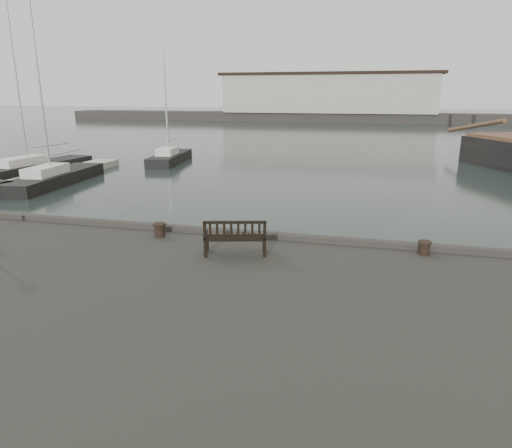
{
  "coord_description": "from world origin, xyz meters",
  "views": [
    {
      "loc": [
        2.6,
        -13.78,
        6.02
      ],
      "look_at": [
        -0.79,
        -0.5,
        2.1
      ],
      "focal_mm": 32.0,
      "sensor_mm": 36.0,
      "label": 1
    }
  ],
  "objects": [
    {
      "name": "bench",
      "position": [
        -1.05,
        -1.9,
        1.89
      ],
      "size": [
        1.87,
        1.05,
        1.02
      ],
      "rotation": [
        0.0,
        0.0,
        0.26
      ],
      "color": "black",
      "rests_on": "quay"
    },
    {
      "name": "yacht_d",
      "position": [
        -15.28,
        24.57,
        0.23
      ],
      "size": [
        3.23,
        8.15,
        10.21
      ],
      "rotation": [
        0.0,
        0.0,
        0.14
      ],
      "color": "black",
      "rests_on": "ground"
    },
    {
      "name": "ground",
      "position": [
        0.0,
        0.0,
        0.0
      ],
      "size": [
        400.0,
        400.0,
        0.0
      ],
      "primitive_type": "plane",
      "color": "black",
      "rests_on": "ground"
    },
    {
      "name": "breakwater",
      "position": [
        -4.56,
        92.0,
        4.3
      ],
      "size": [
        140.0,
        9.5,
        12.2
      ],
      "color": "#383530",
      "rests_on": "ground"
    },
    {
      "name": "yacht_b",
      "position": [
        -23.11,
        16.43,
        0.25
      ],
      "size": [
        3.5,
        10.91,
        14.06
      ],
      "rotation": [
        0.0,
        0.0,
        -0.11
      ],
      "color": "black",
      "rests_on": "ground"
    },
    {
      "name": "pontoon",
      "position": [
        -20.0,
        10.0,
        0.25
      ],
      "size": [
        2.0,
        24.0,
        0.5
      ],
      "primitive_type": "cube",
      "color": "#B6B4A9",
      "rests_on": "ground"
    },
    {
      "name": "yacht_c",
      "position": [
        -18.57,
        12.98,
        0.24
      ],
      "size": [
        3.21,
        9.74,
        12.88
      ],
      "rotation": [
        0.0,
        0.0,
        0.1
      ],
      "color": "black",
      "rests_on": "ground"
    },
    {
      "name": "bollard_right",
      "position": [
        4.22,
        -0.58,
        1.76
      ],
      "size": [
        0.48,
        0.48,
        0.4
      ],
      "primitive_type": "cylinder",
      "rotation": [
        0.0,
        0.0,
        -0.34
      ],
      "color": "black",
      "rests_on": "quay"
    },
    {
      "name": "bollard_left",
      "position": [
        -3.92,
        -0.88,
        1.78
      ],
      "size": [
        0.56,
        0.56,
        0.45
      ],
      "primitive_type": "cylinder",
      "rotation": [
        0.0,
        0.0,
        -0.41
      ],
      "color": "black",
      "rests_on": "quay"
    }
  ]
}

